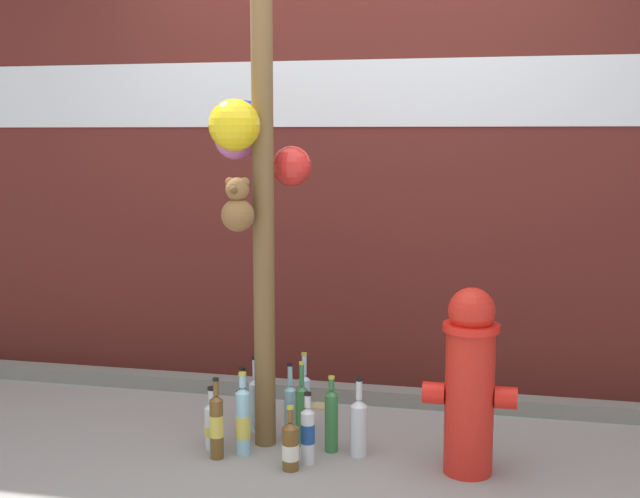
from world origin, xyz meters
name	(u,v)px	position (x,y,z in m)	size (l,w,h in m)	color
ground_plane	(296,484)	(0.00, 0.00, 0.00)	(14.00, 14.00, 0.00)	gray
building_wall	(358,85)	(0.00, 1.43, 1.69)	(10.00, 0.21, 3.37)	#561E19
curb_strip	(344,393)	(0.00, 1.07, 0.04)	(8.00, 0.12, 0.08)	slate
memorial_post	(255,86)	(-0.28, 0.41, 1.62)	(0.60, 0.46, 2.93)	brown
fire_hydrant	(470,380)	(0.68, 0.27, 0.40)	(0.39, 0.24, 0.79)	red
bottle_0	(213,424)	(-0.46, 0.29, 0.11)	(0.08, 0.08, 0.29)	silver
bottle_1	(256,400)	(-0.34, 0.58, 0.14)	(0.06, 0.06, 0.36)	#B2DBEA
bottle_2	(331,419)	(0.07, 0.37, 0.15)	(0.06, 0.06, 0.35)	#337038
bottle_3	(290,409)	(-0.15, 0.49, 0.14)	(0.06, 0.06, 0.36)	#93CCE0
bottle_4	(243,421)	(-0.31, 0.26, 0.15)	(0.07, 0.07, 0.38)	#93CCE0
bottle_5	(304,400)	(-0.11, 0.61, 0.15)	(0.06, 0.06, 0.38)	#B2DBEA
bottle_6	(302,413)	(-0.08, 0.42, 0.15)	(0.06, 0.06, 0.39)	#337038
bottle_7	(217,425)	(-0.40, 0.19, 0.15)	(0.06, 0.06, 0.36)	brown
bottle_8	(242,410)	(-0.37, 0.45, 0.13)	(0.06, 0.06, 0.34)	brown
bottle_9	(291,446)	(-0.06, 0.14, 0.11)	(0.07, 0.07, 0.28)	brown
bottle_10	(308,433)	(0.00, 0.22, 0.14)	(0.06, 0.06, 0.32)	silver
bottle_11	(359,425)	(0.20, 0.35, 0.14)	(0.08, 0.08, 0.36)	silver
litter_0	(323,406)	(-0.09, 0.96, 0.00)	(0.10, 0.11, 0.01)	tan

